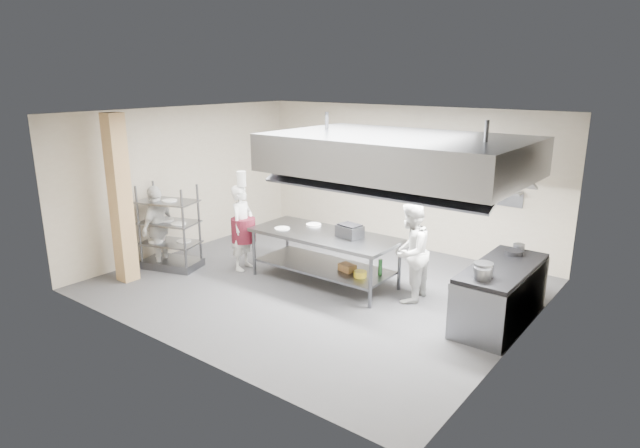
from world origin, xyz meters
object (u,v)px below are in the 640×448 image
Objects in this scene: island at (324,258)px; chef_line at (410,252)px; chef_head at (243,228)px; stockpot at (483,269)px; cooking_range at (500,296)px; griddle at (350,231)px; chef_plating at (158,227)px; pass_rack at (169,227)px.

island is 1.61× the size of chef_line.
stockpot is at bearing -102.81° from chef_head.
chef_head is (-4.72, -0.69, 0.40)m from cooking_range.
griddle is at bearing 171.43° from stockpot.
island is 0.74m from griddle.
chef_plating is 5.85× the size of stockpot.
island is 3.30m from chef_plating.
cooking_range is 0.82m from stockpot.
griddle is at bearing 11.27° from island.
pass_rack is at bearing 110.44° from chef_head.
chef_head is (-1.65, -0.39, 0.36)m from island.
chef_plating is 6.08m from stockpot.
island is 1.34× the size of cooking_range.
cooking_range is at bearing 4.74° from island.
cooking_range is 1.54m from chef_line.
chef_line is (4.40, 1.40, 0.02)m from pass_rack.
pass_rack is at bearing -149.42° from griddle.
island is at bearing -158.67° from griddle.
pass_rack reaches higher than chef_plating.
chef_plating is (-1.36, -0.92, -0.01)m from chef_head.
chef_head is 3.29m from chef_line.
chef_head reaches higher than island.
chef_line is 1.49m from stockpot.
pass_rack is at bearing -165.74° from cooking_range.
chef_head is at bearing -178.63° from stockpot.
pass_rack is at bearing -158.01° from island.
island is 3.09m from cooking_range.
cooking_range is 1.22× the size of chef_head.
chef_line reaches higher than island.
pass_rack reaches higher than stockpot.
cooking_range is 1.20× the size of chef_line.
pass_rack is 0.81× the size of cooking_range.
chef_head reaches higher than stockpot.
griddle is (-1.12, -0.11, 0.18)m from chef_line.
cooking_range is at bearing 81.58° from stockpot.
chef_line reaches higher than chef_plating.
stockpot reaches higher than cooking_range.
chef_plating is at bearing -170.24° from stockpot.
pass_rack reaches higher than island.
stockpot is (5.79, 0.91, 0.18)m from pass_rack.
chef_plating is (-0.20, -0.12, -0.01)m from pass_rack.
griddle is at bearing -89.75° from chef_line.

